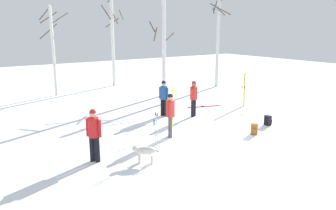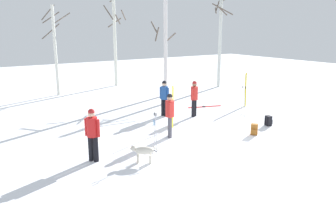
# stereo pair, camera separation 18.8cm
# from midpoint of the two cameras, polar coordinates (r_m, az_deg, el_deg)

# --- Properties ---
(ground_plane) EXTENTS (60.00, 60.00, 0.00)m
(ground_plane) POSITION_cam_midpoint_polar(r_m,az_deg,el_deg) (12.40, 6.95, -6.24)
(ground_plane) COLOR white
(person_0) EXTENTS (0.48, 0.34, 1.72)m
(person_0) POSITION_cam_midpoint_polar(r_m,az_deg,el_deg) (15.46, 4.16, 1.54)
(person_0) COLOR black
(person_0) RESTS_ON ground_plane
(person_1) EXTENTS (0.34, 0.45, 1.72)m
(person_1) POSITION_cam_midpoint_polar(r_m,az_deg,el_deg) (12.47, -0.03, -1.31)
(person_1) COLOR #4C4C56
(person_1) RESTS_ON ground_plane
(person_2) EXTENTS (0.34, 0.49, 1.72)m
(person_2) POSITION_cam_midpoint_polar(r_m,az_deg,el_deg) (15.47, -1.10, 1.59)
(person_2) COLOR black
(person_2) RESTS_ON ground_plane
(person_3) EXTENTS (0.37, 0.42, 1.72)m
(person_3) POSITION_cam_midpoint_polar(r_m,az_deg,el_deg) (10.46, -13.35, -4.59)
(person_3) COLOR black
(person_3) RESTS_ON ground_plane
(dog) EXTENTS (0.74, 0.58, 0.57)m
(dog) POSITION_cam_midpoint_polar(r_m,az_deg,el_deg) (10.30, -4.67, -8.07)
(dog) COLOR beige
(dog) RESTS_ON ground_plane
(ski_pair_planted_0) EXTENTS (0.08, 0.20, 1.81)m
(ski_pair_planted_0) POSITION_cam_midpoint_polar(r_m,az_deg,el_deg) (17.99, 12.89, 2.66)
(ski_pair_planted_0) COLOR yellow
(ski_pair_planted_0) RESTS_ON ground_plane
(ski_pair_planted_1) EXTENTS (0.15, 0.12, 1.80)m
(ski_pair_planted_1) POSITION_cam_midpoint_polar(r_m,az_deg,el_deg) (13.64, 0.44, -0.39)
(ski_pair_planted_1) COLOR yellow
(ski_pair_planted_1) RESTS_ON ground_plane
(ski_pair_lying_0) EXTENTS (1.83, 0.74, 0.05)m
(ski_pair_lying_0) POSITION_cam_midpoint_polar(r_m,az_deg,el_deg) (17.59, 5.94, -0.27)
(ski_pair_lying_0) COLOR red
(ski_pair_lying_0) RESTS_ON ground_plane
(ski_poles_0) EXTENTS (0.07, 0.21, 1.41)m
(ski_poles_0) POSITION_cam_midpoint_polar(r_m,az_deg,el_deg) (10.94, -2.52, -4.71)
(ski_poles_0) COLOR #B2B2BC
(ski_poles_0) RESTS_ON ground_plane
(ski_poles_1) EXTENTS (0.07, 0.26, 1.48)m
(ski_poles_1) POSITION_cam_midpoint_polar(r_m,az_deg,el_deg) (15.76, 12.57, 0.78)
(ski_poles_1) COLOR #B2B2BC
(ski_poles_1) RESTS_ON ground_plane
(backpack_0) EXTENTS (0.31, 0.29, 0.44)m
(backpack_0) POSITION_cam_midpoint_polar(r_m,az_deg,el_deg) (14.80, 16.70, -2.59)
(backpack_0) COLOR black
(backpack_0) RESTS_ON ground_plane
(backpack_1) EXTENTS (0.34, 0.34, 0.44)m
(backpack_1) POSITION_cam_midpoint_polar(r_m,az_deg,el_deg) (13.40, 14.44, -4.10)
(backpack_1) COLOR #99591E
(backpack_1) RESTS_ON ground_plane
(water_bottle_0) EXTENTS (0.06, 0.06, 0.26)m
(water_bottle_0) POSITION_cam_midpoint_polar(r_m,az_deg,el_deg) (14.23, -2.82, -3.05)
(water_bottle_0) COLOR #1E72BF
(water_bottle_0) RESTS_ON ground_plane
(birch_tree_2) EXTENTS (1.58, 1.34, 5.52)m
(birch_tree_2) POSITION_cam_midpoint_polar(r_m,az_deg,el_deg) (21.35, -19.69, 9.37)
(birch_tree_2) COLOR silver
(birch_tree_2) RESTS_ON ground_plane
(birch_tree_3) EXTENTS (1.62, 1.67, 7.00)m
(birch_tree_3) POSITION_cam_midpoint_polar(r_m,az_deg,el_deg) (23.92, -9.88, 12.00)
(birch_tree_3) COLOR silver
(birch_tree_3) RESTS_ON ground_plane
(birch_tree_4) EXTENTS (1.47, 1.39, 5.79)m
(birch_tree_4) POSITION_cam_midpoint_polar(r_m,az_deg,el_deg) (20.06, -1.08, 10.03)
(birch_tree_4) COLOR silver
(birch_tree_4) RESTS_ON ground_plane
(birch_tree_5) EXTENTS (1.73, 1.64, 6.69)m
(birch_tree_5) POSITION_cam_midpoint_polar(r_m,az_deg,el_deg) (23.40, 8.50, 11.81)
(birch_tree_5) COLOR silver
(birch_tree_5) RESTS_ON ground_plane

